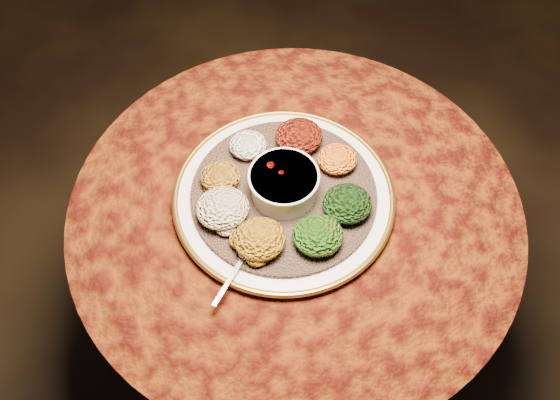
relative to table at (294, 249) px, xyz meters
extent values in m
plane|color=black|center=(0.00, 0.00, -0.55)|extent=(4.00, 4.00, 0.00)
cylinder|color=black|center=(0.00, 0.00, -0.53)|extent=(0.44, 0.44, 0.04)
cylinder|color=black|center=(0.00, 0.00, -0.21)|extent=(0.12, 0.12, 0.68)
cylinder|color=black|center=(0.00, 0.00, 0.15)|extent=(0.80, 0.80, 0.04)
cylinder|color=#4C1B06|center=(0.00, 0.00, 0.00)|extent=(0.93, 0.93, 0.34)
cylinder|color=#4C1B06|center=(0.00, 0.00, 0.17)|extent=(0.96, 0.96, 0.01)
cylinder|color=beige|center=(-0.02, 0.02, 0.19)|extent=(0.49, 0.49, 0.02)
torus|color=gold|center=(-0.02, 0.02, 0.20)|extent=(0.47, 0.47, 0.01)
cylinder|color=brown|center=(-0.02, 0.02, 0.20)|extent=(0.40, 0.40, 0.01)
cylinder|color=silver|center=(-0.02, 0.02, 0.24)|extent=(0.14, 0.14, 0.06)
cylinder|color=silver|center=(-0.02, 0.02, 0.27)|extent=(0.15, 0.15, 0.01)
cylinder|color=#670705|center=(-0.02, 0.02, 0.26)|extent=(0.11, 0.11, 0.01)
ellipsoid|color=silver|center=(-0.13, -0.10, 0.21)|extent=(0.04, 0.03, 0.01)
cube|color=silver|center=(-0.17, -0.16, 0.21)|extent=(0.08, 0.09, 0.00)
ellipsoid|color=white|center=(-0.07, 0.15, 0.23)|extent=(0.08, 0.08, 0.04)
ellipsoid|color=black|center=(0.04, 0.14, 0.23)|extent=(0.10, 0.10, 0.05)
ellipsoid|color=#A15D0D|center=(0.11, 0.07, 0.23)|extent=(0.08, 0.08, 0.04)
ellipsoid|color=black|center=(0.09, -0.05, 0.23)|extent=(0.10, 0.10, 0.05)
ellipsoid|color=#A2270A|center=(0.02, -0.11, 0.23)|extent=(0.10, 0.10, 0.05)
ellipsoid|color=#9B640D|center=(-0.09, -0.09, 0.23)|extent=(0.10, 0.10, 0.05)
ellipsoid|color=maroon|center=(-0.15, 0.00, 0.23)|extent=(0.11, 0.10, 0.05)
ellipsoid|color=#956812|center=(-0.14, 0.08, 0.23)|extent=(0.08, 0.08, 0.04)
camera|label=1|loc=(-0.19, -0.69, 1.28)|focal=40.00mm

